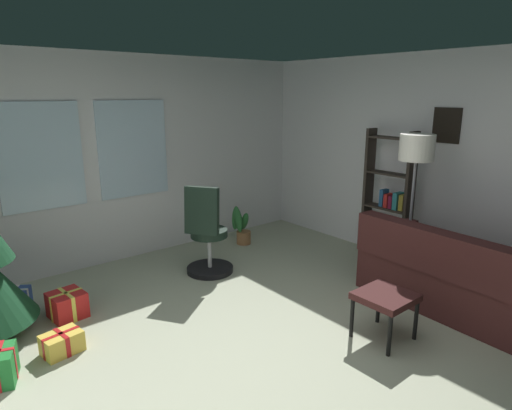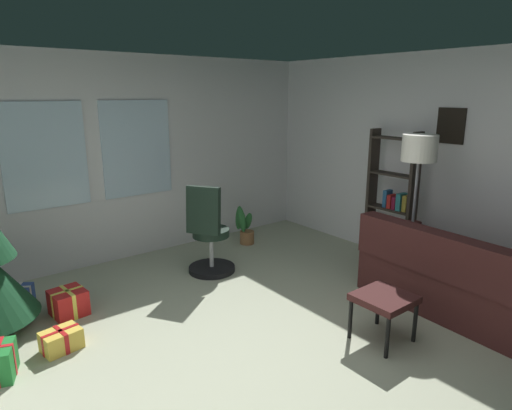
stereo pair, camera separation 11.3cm
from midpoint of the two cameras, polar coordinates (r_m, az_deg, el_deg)
name	(u,v)px [view 1 (the left image)]	position (r m, az deg, el deg)	size (l,w,h in m)	color
ground_plane	(280,361)	(3.85, 2.31, -19.68)	(5.44, 5.85, 0.10)	#A3A88E
wall_back_with_windows	(120,159)	(5.80, -17.80, 5.69)	(5.44, 0.12, 2.58)	silver
wall_right_with_frames	(460,166)	(5.51, 24.51, 4.61)	(0.12, 5.85, 2.58)	silver
couch	(485,282)	(4.88, 27.11, -8.98)	(1.70, 2.12, 0.86)	#3A1A19
footstool	(385,300)	(4.03, 15.71, -11.80)	(0.45, 0.44, 0.43)	#3A1A19
gift_box_red	(67,305)	(4.72, -24.04, -11.81)	(0.33, 0.34, 0.26)	red
gift_box_green	(1,366)	(4.00, -31.06, -17.56)	(0.29, 0.34, 0.26)	#1E722D
gift_box_gold	(62,343)	(4.17, -24.69, -16.03)	(0.33, 0.26, 0.18)	gold
gift_box_blue	(15,301)	(5.05, -29.45, -10.82)	(0.33, 0.33, 0.24)	#2D4C99
office_chair	(207,239)	(5.21, -7.00, -4.47)	(0.60, 0.58, 1.09)	black
bookshelf	(388,205)	(5.75, 16.24, -0.01)	(0.18, 0.64, 1.67)	#2C251F
floor_lamp	(416,158)	(4.97, 19.51, 5.79)	(0.36, 0.36, 1.69)	slate
potted_plant	(241,226)	(6.28, -2.52, -2.79)	(0.28, 0.31, 0.57)	#8F5F3A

